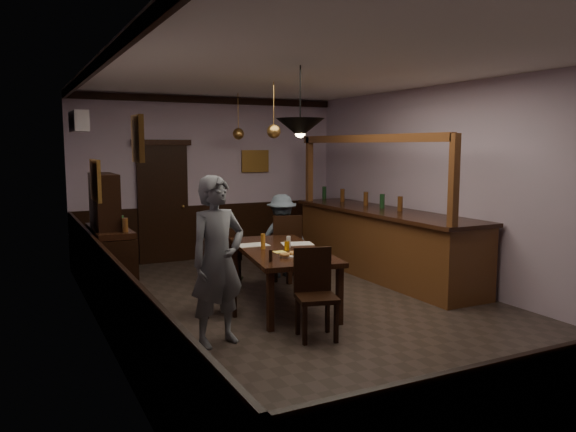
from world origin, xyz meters
TOP-DOWN VIEW (x-y plane):
  - room at (0.00, 0.00)m, footprint 5.01×8.01m
  - dining_table at (-0.19, 0.57)m, footprint 1.37×2.34m
  - chair_far_left at (-0.42, 1.91)m, footprint 0.48×0.48m
  - chair_far_right at (0.46, 1.74)m, footprint 0.56×0.56m
  - chair_near at (-0.41, -0.73)m, footprint 0.52×0.52m
  - chair_side at (-1.14, 0.54)m, footprint 0.54×0.54m
  - person_standing at (-1.44, -0.48)m, footprint 0.74×0.58m
  - person_seated_left at (-0.37, 2.17)m, footprint 0.63×0.56m
  - person_seated_right at (0.52, 2.02)m, footprint 0.92×0.60m
  - newspaper_left at (-0.43, 0.98)m, footprint 0.43×0.31m
  - newspaper_right at (0.16, 0.79)m, footprint 0.49×0.40m
  - napkin at (-0.31, 0.37)m, footprint 0.17×0.17m
  - saucer at (-0.02, 0.02)m, footprint 0.15×0.15m
  - coffee_cup at (-0.00, -0.07)m, footprint 0.09×0.09m
  - pastry_plate at (-0.34, 0.07)m, footprint 0.22×0.22m
  - pastry_ring_a at (-0.41, 0.02)m, footprint 0.13×0.13m
  - pastry_ring_b at (-0.26, 0.07)m, footprint 0.13×0.13m
  - soda_can at (-0.17, 0.44)m, footprint 0.07×0.07m
  - beer_glass at (-0.41, 0.66)m, footprint 0.06×0.06m
  - water_glass at (-0.06, 0.62)m, footprint 0.06×0.06m
  - pepper_mill at (-0.66, -0.12)m, footprint 0.04×0.04m
  - sideboard at (-2.21, 1.62)m, footprint 0.47×1.31m
  - bar_counter at (1.99, 1.32)m, footprint 0.94×4.03m
  - door_back at (-0.90, 3.95)m, footprint 0.90×0.06m
  - ac_unit at (-2.38, 2.90)m, footprint 0.20×0.85m
  - picture_left_small at (-2.46, -1.60)m, footprint 0.04×0.28m
  - picture_left_large at (-2.46, 0.80)m, footprint 0.04×0.62m
  - picture_back at (0.90, 3.96)m, footprint 0.55×0.04m
  - pendant_iron at (-0.33, -0.22)m, footprint 0.56×0.56m
  - pendant_brass_mid at (0.10, 1.41)m, footprint 0.20×0.20m
  - pendant_brass_far at (0.30, 3.30)m, footprint 0.20×0.20m

SIDE VIEW (x-z plane):
  - chair_far_left at x=-0.42m, z-range 0.04..0.92m
  - chair_side at x=-1.14m, z-range 0.05..1.02m
  - chair_near at x=-0.41m, z-range 0.05..1.03m
  - person_seated_left at x=-0.37m, z-range 0.00..1.09m
  - chair_far_right at x=0.46m, z-range 0.05..1.09m
  - bar_counter at x=1.99m, z-range -0.56..1.71m
  - person_seated_right at x=0.52m, z-range 0.00..1.33m
  - dining_table at x=-0.19m, z-range 0.31..1.06m
  - sideboard at x=-2.21m, z-range -0.17..1.56m
  - napkin at x=-0.31m, z-range 0.75..0.75m
  - newspaper_left at x=-0.43m, z-range 0.75..0.76m
  - newspaper_right at x=0.16m, z-range 0.75..0.76m
  - saucer at x=-0.02m, z-range 0.75..0.76m
  - pastry_plate at x=-0.34m, z-range 0.75..0.76m
  - pastry_ring_a at x=-0.41m, z-range 0.77..0.81m
  - pastry_ring_b at x=-0.26m, z-range 0.77..0.81m
  - coffee_cup at x=0.00m, z-range 0.76..0.84m
  - soda_can at x=-0.17m, z-range 0.75..0.87m
  - pepper_mill at x=-0.66m, z-range 0.75..0.89m
  - water_glass at x=-0.06m, z-range 0.75..0.90m
  - beer_glass at x=-0.41m, z-range 0.75..0.95m
  - person_standing at x=-1.44m, z-range 0.00..1.79m
  - door_back at x=-0.90m, z-range 0.00..2.10m
  - room at x=0.00m, z-range -0.01..3.01m
  - picture_left_large at x=-2.46m, z-range 1.46..1.94m
  - picture_back at x=0.90m, z-range 1.59..2.01m
  - picture_left_small at x=-2.46m, z-range 1.97..2.33m
  - pendant_iron at x=-0.33m, z-range 1.89..2.70m
  - pendant_brass_mid at x=0.10m, z-range 1.89..2.70m
  - pendant_brass_far at x=0.30m, z-range 1.89..2.70m
  - ac_unit at x=-2.38m, z-range 2.30..2.60m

